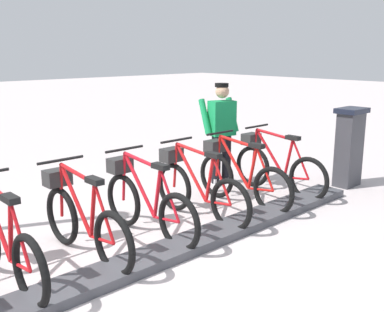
{
  "coord_description": "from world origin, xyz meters",
  "views": [
    {
      "loc": [
        -3.52,
        2.45,
        2.17
      ],
      "look_at": [
        0.5,
        -1.28,
        0.9
      ],
      "focal_mm": 42.77,
      "sensor_mm": 36.0,
      "label": 1
    }
  ],
  "objects_px": {
    "payment_kiosk": "(349,146)",
    "worker_near_rack": "(221,130)",
    "bike_docked_5": "(2,240)",
    "bike_docked_4": "(82,219)",
    "bike_docked_1": "(239,176)",
    "bike_docked_2": "(197,187)",
    "bike_docked_3": "(145,201)",
    "bike_docked_0": "(275,166)"
  },
  "relations": [
    {
      "from": "bike_docked_1",
      "to": "bike_docked_3",
      "type": "xyz_separation_m",
      "value": [
        0.0,
        1.68,
        0.0
      ]
    },
    {
      "from": "payment_kiosk",
      "to": "bike_docked_1",
      "type": "distance_m",
      "value": 2.11
    },
    {
      "from": "bike_docked_0",
      "to": "bike_docked_2",
      "type": "bearing_deg",
      "value": 90.0
    },
    {
      "from": "bike_docked_4",
      "to": "worker_near_rack",
      "type": "xyz_separation_m",
      "value": [
        0.93,
        -3.11,
        0.48
      ]
    },
    {
      "from": "worker_near_rack",
      "to": "bike_docked_4",
      "type": "bearing_deg",
      "value": 106.6
    },
    {
      "from": "bike_docked_2",
      "to": "bike_docked_5",
      "type": "bearing_deg",
      "value": 90.0
    },
    {
      "from": "bike_docked_2",
      "to": "worker_near_rack",
      "type": "xyz_separation_m",
      "value": [
        0.93,
        -1.43,
        0.48
      ]
    },
    {
      "from": "bike_docked_1",
      "to": "worker_near_rack",
      "type": "height_order",
      "value": "worker_near_rack"
    },
    {
      "from": "bike_docked_5",
      "to": "payment_kiosk",
      "type": "bearing_deg",
      "value": -96.07
    },
    {
      "from": "bike_docked_1",
      "to": "bike_docked_2",
      "type": "relative_size",
      "value": 1.0
    },
    {
      "from": "bike_docked_0",
      "to": "bike_docked_5",
      "type": "relative_size",
      "value": 1.0
    },
    {
      "from": "payment_kiosk",
      "to": "bike_docked_1",
      "type": "height_order",
      "value": "payment_kiosk"
    },
    {
      "from": "payment_kiosk",
      "to": "bike_docked_2",
      "type": "distance_m",
      "value": 2.92
    },
    {
      "from": "payment_kiosk",
      "to": "bike_docked_0",
      "type": "height_order",
      "value": "payment_kiosk"
    },
    {
      "from": "bike_docked_5",
      "to": "worker_near_rack",
      "type": "xyz_separation_m",
      "value": [
        0.93,
        -3.95,
        0.48
      ]
    },
    {
      "from": "bike_docked_0",
      "to": "bike_docked_1",
      "type": "height_order",
      "value": "same"
    },
    {
      "from": "bike_docked_1",
      "to": "bike_docked_2",
      "type": "distance_m",
      "value": 0.84
    },
    {
      "from": "bike_docked_0",
      "to": "bike_docked_4",
      "type": "xyz_separation_m",
      "value": [
        0.0,
        3.36,
        0.0
      ]
    },
    {
      "from": "bike_docked_5",
      "to": "worker_near_rack",
      "type": "height_order",
      "value": "worker_near_rack"
    },
    {
      "from": "bike_docked_2",
      "to": "worker_near_rack",
      "type": "bearing_deg",
      "value": -57.07
    },
    {
      "from": "bike_docked_0",
      "to": "worker_near_rack",
      "type": "relative_size",
      "value": 1.04
    },
    {
      "from": "bike_docked_0",
      "to": "payment_kiosk",
      "type": "bearing_deg",
      "value": -115.96
    },
    {
      "from": "bike_docked_5",
      "to": "worker_near_rack",
      "type": "relative_size",
      "value": 1.04
    },
    {
      "from": "bike_docked_3",
      "to": "worker_near_rack",
      "type": "distance_m",
      "value": 2.5
    },
    {
      "from": "bike_docked_4",
      "to": "bike_docked_5",
      "type": "relative_size",
      "value": 1.0
    },
    {
      "from": "bike_docked_4",
      "to": "worker_near_rack",
      "type": "distance_m",
      "value": 3.28
    },
    {
      "from": "bike_docked_1",
      "to": "bike_docked_4",
      "type": "xyz_separation_m",
      "value": [
        0.0,
        2.52,
        0.0
      ]
    },
    {
      "from": "payment_kiosk",
      "to": "worker_near_rack",
      "type": "bearing_deg",
      "value": 43.49
    },
    {
      "from": "payment_kiosk",
      "to": "bike_docked_0",
      "type": "bearing_deg",
      "value": 64.04
    },
    {
      "from": "payment_kiosk",
      "to": "worker_near_rack",
      "type": "xyz_separation_m",
      "value": [
        1.5,
        1.42,
        0.24
      ]
    },
    {
      "from": "bike_docked_0",
      "to": "bike_docked_4",
      "type": "bearing_deg",
      "value": 90.0
    },
    {
      "from": "bike_docked_1",
      "to": "bike_docked_3",
      "type": "height_order",
      "value": "same"
    },
    {
      "from": "bike_docked_0",
      "to": "bike_docked_5",
      "type": "distance_m",
      "value": 4.2
    },
    {
      "from": "bike_docked_5",
      "to": "bike_docked_4",
      "type": "bearing_deg",
      "value": -90.0
    },
    {
      "from": "bike_docked_4",
      "to": "bike_docked_5",
      "type": "height_order",
      "value": "same"
    },
    {
      "from": "bike_docked_3",
      "to": "worker_near_rack",
      "type": "bearing_deg",
      "value": -67.79
    },
    {
      "from": "bike_docked_1",
      "to": "bike_docked_3",
      "type": "distance_m",
      "value": 1.68
    },
    {
      "from": "payment_kiosk",
      "to": "bike_docked_3",
      "type": "bearing_deg",
      "value": 81.2
    },
    {
      "from": "payment_kiosk",
      "to": "bike_docked_5",
      "type": "distance_m",
      "value": 5.41
    },
    {
      "from": "bike_docked_0",
      "to": "bike_docked_1",
      "type": "relative_size",
      "value": 1.0
    },
    {
      "from": "bike_docked_3",
      "to": "worker_near_rack",
      "type": "xyz_separation_m",
      "value": [
        0.93,
        -2.27,
        0.48
      ]
    },
    {
      "from": "payment_kiosk",
      "to": "bike_docked_5",
      "type": "relative_size",
      "value": 0.74
    }
  ]
}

